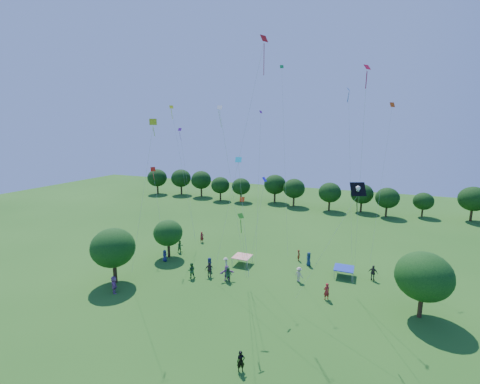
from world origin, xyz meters
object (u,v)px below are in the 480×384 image
object	(u,v)px
tent_red_stripe	(242,257)
pirate_kite	(357,191)
near_tree_west	(113,248)
red_high_kite	(255,85)
near_tree_east	(424,276)
man_in_black	(241,361)
near_tree_north	(168,233)
tent_blue	(344,268)

from	to	relation	value
tent_red_stripe	pirate_kite	xyz separation A→B (m)	(13.63, -8.64, 11.17)
near_tree_west	red_high_kite	size ratio (longest dim) A/B	0.25
red_high_kite	near_tree_east	bearing A→B (deg)	-3.47
man_in_black	near_tree_north	bearing A→B (deg)	103.97
tent_blue	pirate_kite	xyz separation A→B (m)	(1.16, -9.95, 11.17)
near_tree_north	red_high_kite	distance (m)	22.52
near_tree_north	man_in_black	world-z (taller)	near_tree_north
near_tree_north	red_high_kite	world-z (taller)	red_high_kite
red_high_kite	pirate_kite	bearing A→B (deg)	-24.50
tent_red_stripe	near_tree_east	bearing A→B (deg)	-13.60
near_tree_west	near_tree_east	distance (m)	31.71
near_tree_north	tent_blue	distance (m)	22.97
tent_blue	man_in_black	bearing A→B (deg)	-106.47
near_tree_north	man_in_black	distance (m)	23.49
near_tree_east	near_tree_west	bearing A→B (deg)	-170.23
near_tree_west	pirate_kite	xyz separation A→B (m)	(25.15, 1.51, 8.05)
near_tree_east	red_high_kite	xyz separation A→B (m)	(-16.84, 1.02, 17.58)
near_tree_east	tent_blue	world-z (taller)	near_tree_east
tent_blue	man_in_black	distance (m)	19.54
tent_blue	red_high_kite	bearing A→B (deg)	-152.19
near_tree_west	man_in_black	xyz separation A→B (m)	(18.45, -7.28, -3.36)
tent_red_stripe	man_in_black	bearing A→B (deg)	-68.34
tent_blue	pirate_kite	bearing A→B (deg)	-83.33
near_tree_north	tent_blue	bearing A→B (deg)	7.22
near_tree_east	pirate_kite	distance (m)	10.89
near_tree_east	pirate_kite	size ratio (longest dim) A/B	0.54
near_tree_west	near_tree_north	bearing A→B (deg)	81.20
tent_red_stripe	pirate_kite	world-z (taller)	pirate_kite
near_tree_north	pirate_kite	world-z (taller)	pirate_kite
near_tree_west	man_in_black	bearing A→B (deg)	-21.54
near_tree_west	man_in_black	size ratio (longest dim) A/B	3.99
tent_blue	tent_red_stripe	bearing A→B (deg)	-174.04
man_in_black	tent_blue	bearing A→B (deg)	40.33
near_tree_west	tent_blue	distance (m)	26.76
tent_red_stripe	red_high_kite	bearing A→B (deg)	-52.42
man_in_black	pirate_kite	bearing A→B (deg)	19.48
near_tree_north	near_tree_east	xyz separation A→B (m)	(29.92, -3.20, 0.62)
tent_blue	man_in_black	xyz separation A→B (m)	(-5.54, -18.74, -0.24)
near_tree_north	tent_blue	size ratio (longest dim) A/B	2.36
man_in_black	red_high_kite	size ratio (longest dim) A/B	0.06
near_tree_west	red_high_kite	world-z (taller)	red_high_kite
near_tree_north	man_in_black	bearing A→B (deg)	-42.82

